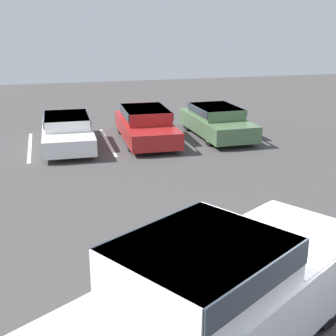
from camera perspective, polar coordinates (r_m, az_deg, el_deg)
The scene contains 9 objects.
ground_plane at distance 7.83m, azimuth 15.29°, elevation -18.64°, with size 60.00×60.00×0.00m, color #423F3F.
stall_stripe_a at distance 18.10m, azimuth -16.49°, elevation 2.49°, with size 0.12×4.25×0.01m, color white.
stall_stripe_b at distance 18.22m, azimuth -7.37°, elevation 3.19°, with size 0.12×4.25×0.01m, color white.
stall_stripe_c at distance 18.79m, azimuth 1.43°, elevation 3.78°, with size 0.12×4.25×0.01m, color white.
stall_stripe_d at distance 19.78m, azimuth 9.54°, elevation 4.25°, with size 0.12×4.25×0.01m, color white.
pickup_truck at distance 6.64m, azimuth 5.72°, elevation -15.59°, with size 6.13×4.82×1.88m.
parked_sedan_a at distance 17.76m, azimuth -12.19°, elevation 4.59°, with size 1.87×4.68×1.15m.
parked_sedan_b at distance 18.17m, azimuth -2.73°, elevation 5.45°, with size 1.97×4.77×1.26m.
parked_sedan_c at distance 18.94m, azimuth 5.92°, elevation 5.81°, with size 1.89×4.48×1.21m.
Camera 1 is at (-3.44, -5.34, 4.58)m, focal length 50.00 mm.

